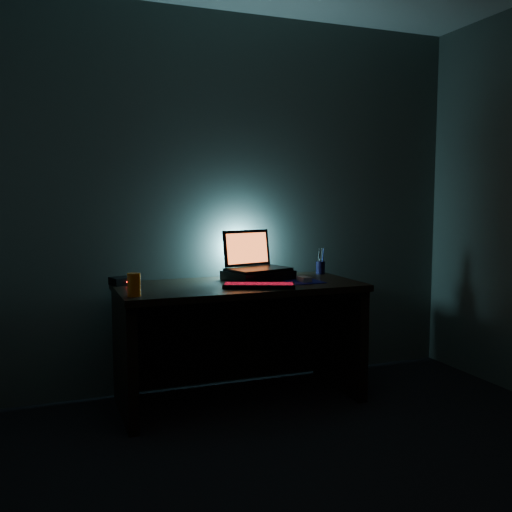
{
  "coord_description": "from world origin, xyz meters",
  "views": [
    {
      "loc": [
        -1.15,
        -1.69,
        1.28
      ],
      "look_at": [
        0.09,
        1.57,
        0.92
      ],
      "focal_mm": 40.0,
      "sensor_mm": 36.0,
      "label": 1
    }
  ],
  "objects_px": {
    "laptop": "(254,261)",
    "router": "(123,281)",
    "pen_cup": "(321,268)",
    "mouse": "(304,279)",
    "juice_glass": "(134,285)",
    "keyboard": "(259,286)"
  },
  "relations": [
    {
      "from": "laptop",
      "to": "router",
      "type": "xyz_separation_m",
      "value": [
        -0.84,
        0.05,
        -0.1
      ]
    },
    {
      "from": "mouse",
      "to": "pen_cup",
      "type": "bearing_deg",
      "value": 45.12
    },
    {
      "from": "pen_cup",
      "to": "juice_glass",
      "type": "bearing_deg",
      "value": -161.82
    },
    {
      "from": "mouse",
      "to": "pen_cup",
      "type": "xyz_separation_m",
      "value": [
        0.27,
        0.3,
        0.03
      ]
    },
    {
      "from": "juice_glass",
      "to": "laptop",
      "type": "bearing_deg",
      "value": 24.91
    },
    {
      "from": "keyboard",
      "to": "juice_glass",
      "type": "xyz_separation_m",
      "value": [
        -0.74,
        -0.03,
        0.05
      ]
    },
    {
      "from": "mouse",
      "to": "juice_glass",
      "type": "bearing_deg",
      "value": -175.46
    },
    {
      "from": "keyboard",
      "to": "mouse",
      "type": "distance_m",
      "value": 0.37
    },
    {
      "from": "keyboard",
      "to": "router",
      "type": "xyz_separation_m",
      "value": [
        -0.74,
        0.41,
        0.01
      ]
    },
    {
      "from": "router",
      "to": "keyboard",
      "type": "bearing_deg",
      "value": -47.05
    },
    {
      "from": "laptop",
      "to": "pen_cup",
      "type": "distance_m",
      "value": 0.53
    },
    {
      "from": "laptop",
      "to": "pen_cup",
      "type": "xyz_separation_m",
      "value": [
        0.52,
        0.06,
        -0.08
      ]
    },
    {
      "from": "laptop",
      "to": "mouse",
      "type": "xyz_separation_m",
      "value": [
        0.25,
        -0.25,
        -0.1
      ]
    },
    {
      "from": "mouse",
      "to": "keyboard",
      "type": "bearing_deg",
      "value": -165.42
    },
    {
      "from": "laptop",
      "to": "router",
      "type": "height_order",
      "value": "laptop"
    },
    {
      "from": "keyboard",
      "to": "router",
      "type": "height_order",
      "value": "router"
    },
    {
      "from": "laptop",
      "to": "router",
      "type": "relative_size",
      "value": 2.54
    },
    {
      "from": "laptop",
      "to": "pen_cup",
      "type": "bearing_deg",
      "value": -8.68
    },
    {
      "from": "pen_cup",
      "to": "laptop",
      "type": "bearing_deg",
      "value": -173.74
    },
    {
      "from": "keyboard",
      "to": "pen_cup",
      "type": "xyz_separation_m",
      "value": [
        0.62,
        0.41,
        0.03
      ]
    },
    {
      "from": "pen_cup",
      "to": "router",
      "type": "distance_m",
      "value": 1.36
    },
    {
      "from": "mouse",
      "to": "router",
      "type": "height_order",
      "value": "router"
    }
  ]
}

